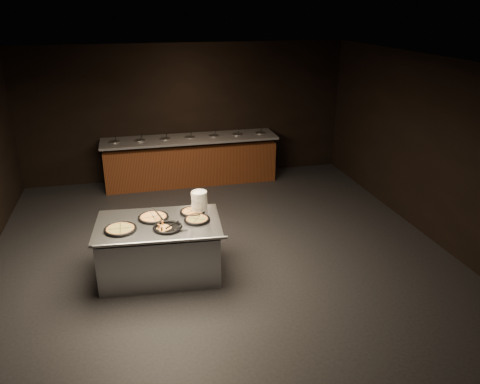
{
  "coord_description": "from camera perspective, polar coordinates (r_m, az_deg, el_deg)",
  "views": [
    {
      "loc": [
        -1.2,
        -6.01,
        3.64
      ],
      "look_at": [
        0.31,
        0.3,
        1.02
      ],
      "focal_mm": 35.0,
      "sensor_mm": 36.0,
      "label": 1
    }
  ],
  "objects": [
    {
      "name": "pan_veggie_slices",
      "position": [
        6.57,
        -5.27,
        -3.35
      ],
      "size": [
        0.37,
        0.37,
        0.04
      ],
      "rotation": [
        0.0,
        0.0,
        -0.52
      ],
      "color": "black",
      "rests_on": "serving_counter"
    },
    {
      "name": "pan_cheese_slices_b",
      "position": [
        6.39,
        -8.81,
        -4.28
      ],
      "size": [
        0.4,
        0.4,
        0.04
      ],
      "rotation": [
        0.0,
        0.0,
        2.13
      ],
      "color": "black",
      "rests_on": "serving_counter"
    },
    {
      "name": "salad_bar",
      "position": [
        10.17,
        -6.01,
        3.53
      ],
      "size": [
        3.7,
        0.83,
        1.18
      ],
      "color": "#5D3316",
      "rests_on": "ground"
    },
    {
      "name": "pan_cheese_whole",
      "position": [
        6.72,
        -10.52,
        -3.04
      ],
      "size": [
        0.43,
        0.43,
        0.04
      ],
      "rotation": [
        0.0,
        0.0,
        0.18
      ],
      "color": "black",
      "rests_on": "serving_counter"
    },
    {
      "name": "pan_cheese_slices_a",
      "position": [
        6.81,
        -5.8,
        -2.4
      ],
      "size": [
        0.37,
        0.37,
        0.04
      ],
      "rotation": [
        0.0,
        0.0,
        0.56
      ],
      "color": "black",
      "rests_on": "serving_counter"
    },
    {
      "name": "plate_stack",
      "position": [
        6.8,
        -4.98,
        -1.19
      ],
      "size": [
        0.23,
        0.23,
        0.31
      ],
      "primitive_type": "cylinder",
      "color": "silver",
      "rests_on": "serving_counter"
    },
    {
      "name": "pan_veggie_whole",
      "position": [
        6.47,
        -14.39,
        -4.39
      ],
      "size": [
        0.44,
        0.44,
        0.04
      ],
      "rotation": [
        0.0,
        0.0,
        -0.01
      ],
      "color": "black",
      "rests_on": "serving_counter"
    },
    {
      "name": "serving_counter",
      "position": [
        6.78,
        -9.74,
        -6.96
      ],
      "size": [
        1.8,
        1.25,
        0.82
      ],
      "rotation": [
        0.0,
        0.0,
        -0.09
      ],
      "color": "silver",
      "rests_on": "ground"
    },
    {
      "name": "server_right",
      "position": [
        6.3,
        -7.84,
        -4.12
      ],
      "size": [
        0.29,
        0.08,
        0.14
      ],
      "rotation": [
        0.0,
        0.0,
        -0.0
      ],
      "color": "silver",
      "rests_on": "serving_counter"
    },
    {
      "name": "server_left",
      "position": [
        6.63,
        -10.23,
        -2.76
      ],
      "size": [
        0.27,
        0.3,
        0.18
      ],
      "rotation": [
        0.0,
        0.0,
        2.33
      ],
      "color": "silver",
      "rests_on": "serving_counter"
    },
    {
      "name": "room",
      "position": [
        6.51,
        -2.04,
        2.34
      ],
      "size": [
        7.02,
        8.02,
        2.92
      ],
      "color": "black",
      "rests_on": "ground"
    }
  ]
}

